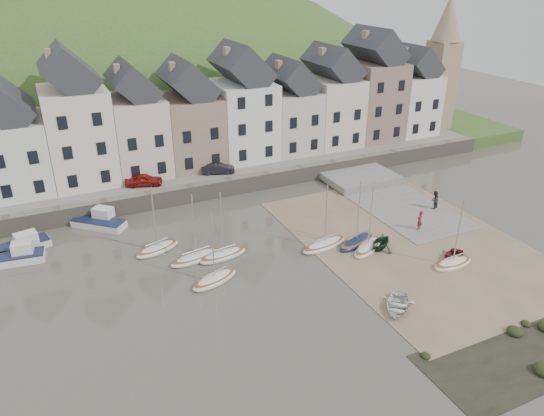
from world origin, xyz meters
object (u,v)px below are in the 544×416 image
person_dark (434,200)px  rowboat_white (397,306)px  sailboat_0 (158,249)px  car_left (144,180)px  person_red (420,220)px  rowboat_green (381,242)px  car_right (218,168)px  rowboat_red (453,258)px

person_dark → rowboat_white: bearing=24.4°
sailboat_0 → car_left: size_ratio=1.65×
person_red → rowboat_white: bearing=24.4°
person_red → person_dark: person_dark is taller
rowboat_white → person_dark: bearing=84.5°
rowboat_green → person_red: (5.42, 1.42, 0.29)m
person_dark → car_right: size_ratio=0.52×
rowboat_white → rowboat_red: bearing=65.6°
person_red → car_left: size_ratio=0.50×
sailboat_0 → person_red: (23.24, -6.61, 0.81)m
person_red → car_right: (-13.44, 18.13, 1.13)m
person_red → rowboat_green: bearing=-4.5°
sailboat_0 → rowboat_green: sailboat_0 is taller
rowboat_white → rowboat_green: 8.82m
person_dark → car_right: bearing=-56.8°
sailboat_0 → rowboat_red: size_ratio=1.98×
rowboat_white → rowboat_green: rowboat_green is taller
person_dark → car_left: (-26.15, 15.10, 1.17)m
rowboat_red → car_left: bearing=-172.6°
sailboat_0 → rowboat_red: bearing=-29.3°
rowboat_white → person_red: 13.31m
rowboat_green → person_dark: size_ratio=1.43×
rowboat_green → car_left: bearing=-166.5°
sailboat_0 → rowboat_green: bearing=-24.3°
rowboat_white → rowboat_red: size_ratio=1.06×
rowboat_green → car_left: car_left is taller
sailboat_0 → person_dark: bearing=-7.4°
rowboat_white → person_red: bearing=87.2°
sailboat_0 → person_dark: size_ratio=3.30×
person_red → rowboat_red: bearing=59.2°
car_left → person_dark: bearing=-102.5°
person_red → person_dark: 5.38m
rowboat_white → person_dark: (14.06, 12.20, 0.67)m
rowboat_white → person_dark: size_ratio=1.76×
person_red → sailboat_0: bearing=-35.1°
sailboat_0 → person_red: bearing=-15.9°
sailboat_0 → car_right: bearing=49.6°
rowboat_white → car_left: bearing=157.5°
sailboat_0 → rowboat_white: size_ratio=1.87×
person_dark → car_right: (-17.88, 15.10, 1.12)m
rowboat_white → car_right: (-3.82, 27.30, 1.79)m
rowboat_white → car_left: (-12.09, 27.30, 1.84)m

